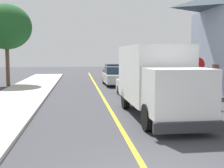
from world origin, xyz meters
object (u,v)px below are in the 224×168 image
object	(u,v)px
parked_car_mid	(114,77)
stop_sign	(198,72)
box_truck	(156,77)
parked_car_far	(113,72)
street_tree_down_block	(6,27)
parked_car_near	(134,85)

from	to	relation	value
parked_car_mid	stop_sign	distance (m)	11.78
box_truck	parked_car_far	size ratio (longest dim) A/B	1.61
box_truck	street_tree_down_block	distance (m)	17.51
parked_car_near	stop_sign	bearing A→B (deg)	-57.27
box_truck	stop_sign	world-z (taller)	box_truck
parked_car_near	parked_car_far	distance (m)	14.39
box_truck	parked_car_mid	bearing A→B (deg)	91.10
box_truck	parked_car_near	bearing A→B (deg)	88.73
parked_car_near	parked_car_mid	xyz separation A→B (m)	(-0.39, 7.26, 0.00)
parked_car_mid	stop_sign	xyz separation A→B (m)	(3.01, -11.34, 1.06)
stop_sign	street_tree_down_block	xyz separation A→B (m)	(-12.45, 12.19, 3.31)
parked_car_near	parked_car_far	bearing A→B (deg)	88.72
parked_car_mid	stop_sign	bearing A→B (deg)	-75.12
box_truck	parked_car_far	distance (m)	20.49
box_truck	street_tree_down_block	size ratio (longest dim) A/B	1.01
parked_car_near	stop_sign	xyz separation A→B (m)	(2.62, -4.08, 1.06)
box_truck	parked_car_near	xyz separation A→B (m)	(0.13, 6.08, -0.97)
box_truck	parked_car_far	world-z (taller)	box_truck
parked_car_near	stop_sign	world-z (taller)	stop_sign
parked_car_mid	box_truck	bearing A→B (deg)	-88.90
parked_car_mid	stop_sign	world-z (taller)	stop_sign
parked_car_far	stop_sign	bearing A→B (deg)	-82.90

